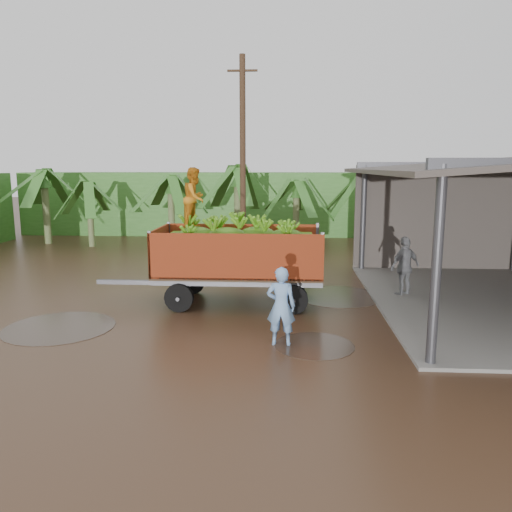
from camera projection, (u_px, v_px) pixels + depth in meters
The scene contains 7 objects.
ground at pixel (200, 309), 13.97m from camera, with size 100.00×100.00×0.00m, color black.
hedge_north at pixel (212, 203), 29.48m from camera, with size 22.00×3.00×3.60m, color #2D661E.
banana_trailer at pixel (238, 254), 14.40m from camera, with size 6.60×2.31×3.93m.
man_blue at pixel (281, 306), 11.06m from camera, with size 0.65×0.43×1.79m, color #77A2D9.
man_grey at pixel (405, 267), 15.18m from camera, with size 1.09×0.46×1.87m, color gray.
utility_pole at pixel (243, 160), 20.27m from camera, with size 1.20×0.24×8.29m.
banana_plants at pixel (116, 218), 20.74m from camera, with size 24.52×20.08×4.05m.
Camera 1 is at (2.38, -13.36, 3.95)m, focal length 35.00 mm.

